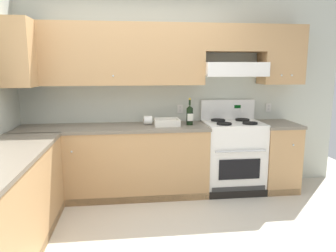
{
  "coord_description": "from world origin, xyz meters",
  "views": [
    {
      "loc": [
        -0.15,
        -2.79,
        1.64
      ],
      "look_at": [
        0.27,
        0.7,
        1.0
      ],
      "focal_mm": 34.45,
      "sensor_mm": 36.0,
      "label": 1
    }
  ],
  "objects_px": {
    "stove": "(232,155)",
    "bowl": "(167,123)",
    "paper_towel_roll": "(148,120)",
    "wine_bottle": "(190,115)"
  },
  "relations": [
    {
      "from": "wine_bottle",
      "to": "bowl",
      "type": "relative_size",
      "value": 1.1
    },
    {
      "from": "stove",
      "to": "bowl",
      "type": "height_order",
      "value": "stove"
    },
    {
      "from": "bowl",
      "to": "paper_towel_roll",
      "type": "distance_m",
      "value": 0.26
    },
    {
      "from": "stove",
      "to": "wine_bottle",
      "type": "height_order",
      "value": "wine_bottle"
    },
    {
      "from": "wine_bottle",
      "to": "bowl",
      "type": "height_order",
      "value": "wine_bottle"
    },
    {
      "from": "stove",
      "to": "wine_bottle",
      "type": "xyz_separation_m",
      "value": [
        -0.59,
        -0.01,
        0.57
      ]
    },
    {
      "from": "stove",
      "to": "wine_bottle",
      "type": "bearing_deg",
      "value": -179.15
    },
    {
      "from": "stove",
      "to": "paper_towel_roll",
      "type": "bearing_deg",
      "value": 176.18
    },
    {
      "from": "stove",
      "to": "bowl",
      "type": "relative_size",
      "value": 3.8
    },
    {
      "from": "stove",
      "to": "paper_towel_roll",
      "type": "distance_m",
      "value": 1.23
    }
  ]
}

